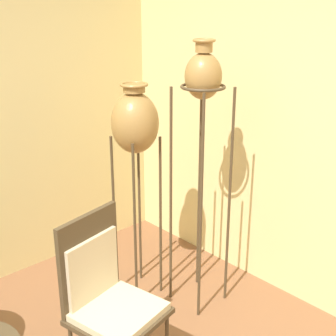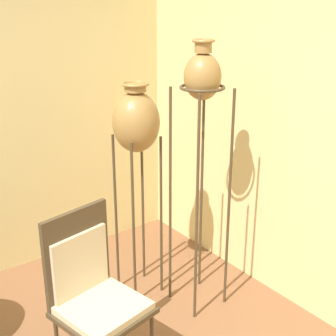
% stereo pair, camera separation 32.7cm
% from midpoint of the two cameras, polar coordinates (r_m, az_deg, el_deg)
% --- Properties ---
extents(vase_stand_tall, '(0.31, 0.31, 1.92)m').
position_cam_midpoint_polar(vase_stand_tall, '(3.07, 1.21, 9.42)').
color(vase_stand_tall, '#473823').
rests_on(vase_stand_tall, ground_plane).
extents(vase_stand_medium, '(0.33, 0.33, 1.62)m').
position_cam_midpoint_polar(vase_stand_medium, '(3.25, -6.93, 5.06)').
color(vase_stand_medium, '#473823').
rests_on(vase_stand_medium, ground_plane).
extents(chair, '(0.55, 0.53, 1.05)m').
position_cam_midpoint_polar(chair, '(2.77, -10.98, -14.84)').
color(chair, '#473823').
rests_on(chair, ground_plane).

